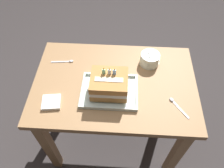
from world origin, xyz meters
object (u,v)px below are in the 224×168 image
object	(u,v)px
foil_tray	(109,91)
napkin_pile	(51,102)
birthday_cake	(109,84)
serving_spoon_near_tray	(67,61)
serving_spoon_by_bowls	(175,103)
bowl_stack	(150,59)

from	to	relation	value
foil_tray	napkin_pile	world-z (taller)	foil_tray
foil_tray	birthday_cake	world-z (taller)	birthday_cake
foil_tray	napkin_pile	xyz separation A→B (m)	(-0.32, -0.09, 0.00)
serving_spoon_near_tray	serving_spoon_by_bowls	world-z (taller)	same
serving_spoon_by_bowls	napkin_pile	world-z (taller)	napkin_pile
birthday_cake	napkin_pile	size ratio (longest dim) A/B	1.79
foil_tray	serving_spoon_by_bowls	bearing A→B (deg)	-8.80
napkin_pile	bowl_stack	bearing A→B (deg)	31.34
serving_spoon_by_bowls	serving_spoon_near_tray	bearing A→B (deg)	156.95
serving_spoon_near_tray	napkin_pile	world-z (taller)	napkin_pile
bowl_stack	serving_spoon_by_bowls	bearing A→B (deg)	-66.38
bowl_stack	serving_spoon_near_tray	bearing A→B (deg)	-177.82
bowl_stack	serving_spoon_near_tray	size ratio (longest dim) A/B	0.86
bowl_stack	serving_spoon_by_bowls	xyz separation A→B (m)	(0.13, -0.30, -0.03)
bowl_stack	serving_spoon_by_bowls	world-z (taller)	bowl_stack
serving_spoon_by_bowls	napkin_pile	xyz separation A→B (m)	(-0.69, -0.04, 0.01)
foil_tray	serving_spoon_near_tray	xyz separation A→B (m)	(-0.29, 0.22, -0.00)
serving_spoon_near_tray	birthday_cake	bearing A→B (deg)	-37.62
bowl_stack	napkin_pile	world-z (taller)	bowl_stack
foil_tray	serving_spoon_by_bowls	distance (m)	0.38
serving_spoon_near_tray	napkin_pile	size ratio (longest dim) A/B	1.28
serving_spoon_by_bowls	napkin_pile	bearing A→B (deg)	-176.94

